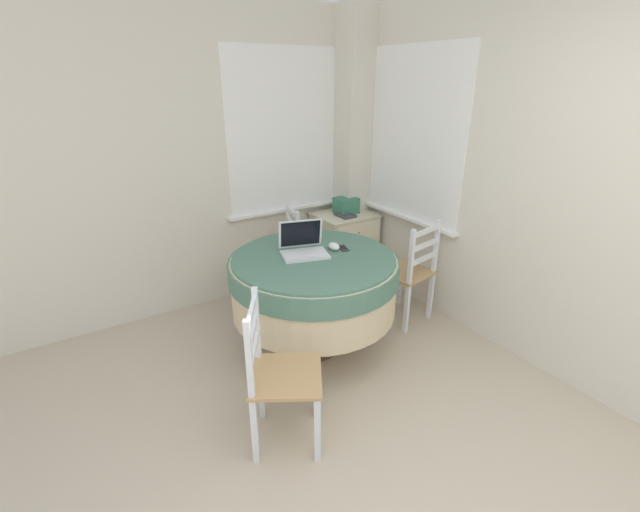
% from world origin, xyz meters
% --- Properties ---
extents(corner_room_shell, '(4.10, 5.01, 2.55)m').
position_xyz_m(corner_room_shell, '(1.06, 1.97, 1.28)').
color(corner_room_shell, beige).
rests_on(corner_room_shell, ground_plane).
extents(round_dining_table, '(1.21, 1.21, 0.77)m').
position_xyz_m(round_dining_table, '(0.60, 1.97, 0.59)').
color(round_dining_table, '#4C3D2D').
rests_on(round_dining_table, ground_plane).
extents(laptop, '(0.38, 0.34, 0.23)m').
position_xyz_m(laptop, '(0.57, 2.06, 0.82)').
color(laptop, silver).
rests_on(laptop, round_dining_table).
extents(computer_mouse, '(0.07, 0.10, 0.05)m').
position_xyz_m(computer_mouse, '(0.80, 2.00, 0.80)').
color(computer_mouse, white).
rests_on(computer_mouse, round_dining_table).
extents(cell_phone, '(0.08, 0.13, 0.01)m').
position_xyz_m(cell_phone, '(0.87, 1.98, 0.78)').
color(cell_phone, '#2D2D33').
rests_on(cell_phone, round_dining_table).
extents(dining_chair_near_back_window, '(0.47, 0.47, 0.89)m').
position_xyz_m(dining_chair_near_back_window, '(0.78, 2.84, 0.44)').
color(dining_chair_near_back_window, tan).
rests_on(dining_chair_near_back_window, ground_plane).
extents(dining_chair_near_right_window, '(0.45, 0.45, 0.89)m').
position_xyz_m(dining_chair_near_right_window, '(1.50, 1.92, 0.44)').
color(dining_chair_near_right_window, tan).
rests_on(dining_chair_near_right_window, ground_plane).
extents(dining_chair_camera_near, '(0.53, 0.53, 0.89)m').
position_xyz_m(dining_chair_camera_near, '(-0.03, 1.32, 0.44)').
color(dining_chair_camera_near, tan).
rests_on(dining_chair_camera_near, ground_plane).
extents(corner_cabinet, '(0.57, 0.49, 0.70)m').
position_xyz_m(corner_cabinet, '(1.53, 2.88, 0.35)').
color(corner_cabinet, beige).
rests_on(corner_cabinet, ground_plane).
extents(storage_box, '(0.20, 0.19, 0.15)m').
position_xyz_m(storage_box, '(1.55, 2.89, 0.78)').
color(storage_box, '#387A5B').
rests_on(storage_box, corner_cabinet).
extents(book_on_cabinet, '(0.14, 0.19, 0.02)m').
position_xyz_m(book_on_cabinet, '(1.48, 2.80, 0.71)').
color(book_on_cabinet, '#3F3F44').
rests_on(book_on_cabinet, corner_cabinet).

